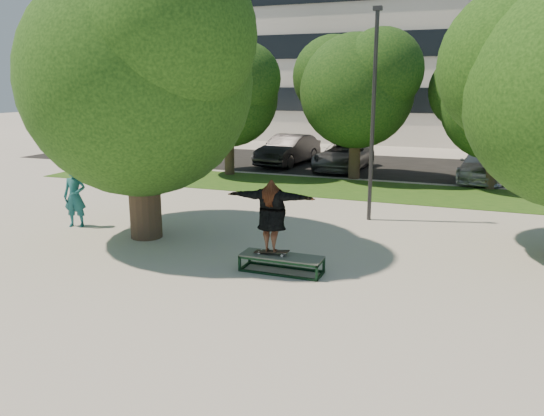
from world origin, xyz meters
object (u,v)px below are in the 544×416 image
at_px(car_silver_a, 286,148).
at_px(car_dark, 288,150).
at_px(car_grey, 343,156).
at_px(tree_left, 137,67).
at_px(grind_box, 281,264).
at_px(lamppost, 373,114).
at_px(bystander, 75,197).
at_px(car_silver_b, 483,165).

bearing_deg(car_silver_a, car_dark, -51.30).
relative_size(car_silver_a, car_grey, 0.96).
xyz_separation_m(tree_left, grind_box, (4.40, -1.37, -4.23)).
distance_m(grind_box, car_dark, 15.89).
relative_size(grind_box, car_grey, 0.39).
bearing_deg(lamppost, tree_left, -143.58).
distance_m(bystander, car_dark, 13.67).
xyz_separation_m(tree_left, car_dark, (-0.69, 13.67, -3.66)).
relative_size(tree_left, grind_box, 3.95).
distance_m(tree_left, car_dark, 14.17).
bearing_deg(bystander, grind_box, -28.82).
xyz_separation_m(lamppost, car_silver_b, (3.21, 8.50, -2.51)).
xyz_separation_m(grind_box, car_silver_a, (-5.53, 15.90, 0.57)).
bearing_deg(lamppost, car_silver_b, 69.28).
relative_size(tree_left, lamppost, 1.16).
relative_size(lamppost, car_silver_a, 1.37).
relative_size(lamppost, grind_box, 3.39).
xyz_separation_m(car_grey, car_silver_b, (6.21, -0.67, -0.00)).
bearing_deg(grind_box, tree_left, 162.74).
bearing_deg(lamppost, car_dark, 121.50).
height_order(bystander, car_silver_a, bystander).
bearing_deg(car_silver_b, car_dark, 176.33).
distance_m(lamppost, car_silver_b, 9.43).
relative_size(lamppost, car_silver_b, 1.37).
bearing_deg(car_silver_b, grind_box, -102.45).
relative_size(lamppost, bystander, 3.47).
relative_size(car_silver_a, car_dark, 0.97).
height_order(grind_box, car_silver_a, car_silver_a).
bearing_deg(car_grey, lamppost, -70.02).
height_order(grind_box, car_dark, car_dark).
xyz_separation_m(tree_left, lamppost, (5.29, 3.91, -1.27)).
distance_m(lamppost, car_silver_a, 12.65).
height_order(tree_left, bystander, tree_left).
height_order(lamppost, car_grey, lamppost).
bearing_deg(car_silver_b, tree_left, -120.27).
distance_m(lamppost, grind_box, 6.11).
relative_size(car_dark, car_grey, 0.99).
height_order(lamppost, grind_box, lamppost).
relative_size(bystander, car_dark, 0.38).
bearing_deg(tree_left, car_silver_b, 55.56).
relative_size(car_silver_a, car_silver_b, 1.00).
bearing_deg(car_dark, lamppost, -51.27).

